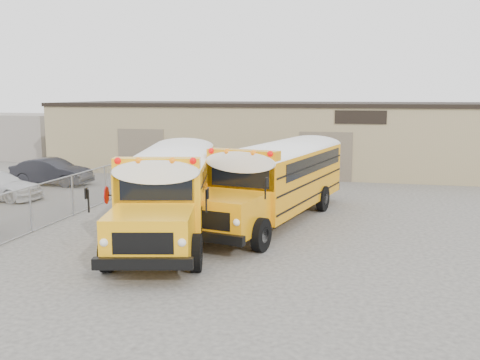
% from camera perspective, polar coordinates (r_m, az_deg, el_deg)
% --- Properties ---
extents(ground, '(120.00, 120.00, 0.00)m').
position_cam_1_polar(ground, '(19.34, -6.32, -6.64)').
color(ground, '#454340').
rests_on(ground, ground).
extents(warehouse, '(30.20, 10.20, 4.67)m').
position_cam_1_polar(warehouse, '(38.15, 3.66, 4.81)').
color(warehouse, '#8C7E56').
rests_on(warehouse, ground).
extents(chainlink_fence, '(0.07, 18.07, 1.81)m').
position_cam_1_polar(chainlink_fence, '(24.30, -17.43, -1.57)').
color(chainlink_fence, gray).
rests_on(chainlink_fence, ground).
extents(distant_building_left, '(8.00, 6.00, 3.60)m').
position_cam_1_polar(distant_building_left, '(48.71, -22.45, 4.39)').
color(distant_building_left, gray).
rests_on(distant_building_left, ground).
extents(school_bus_left, '(5.22, 11.63, 3.31)m').
position_cam_1_polar(school_bus_left, '(27.19, -5.55, 2.07)').
color(school_bus_left, '#FFAB11').
rests_on(school_bus_left, ground).
extents(school_bus_right, '(5.10, 11.60, 3.30)m').
position_cam_1_polar(school_bus_right, '(28.88, 8.97, 2.40)').
color(school_bus_right, orange).
rests_on(school_bus_right, ground).
extents(tarp_bundle, '(1.08, 1.08, 1.47)m').
position_cam_1_polar(tarp_bundle, '(19.90, -6.84, -3.96)').
color(tarp_bundle, black).
rests_on(tarp_bundle, ground).
extents(car_dark, '(4.74, 1.79, 1.55)m').
position_cam_1_polar(car_dark, '(33.04, -19.45, 0.84)').
color(car_dark, black).
rests_on(car_dark, ground).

